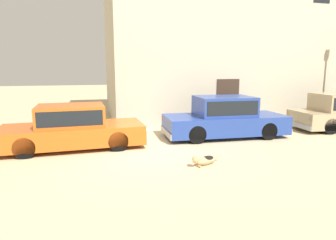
# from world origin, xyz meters

# --- Properties ---
(ground_plane) EXTENTS (80.00, 80.00, 0.00)m
(ground_plane) POSITION_xyz_m (0.00, 0.00, 0.00)
(ground_plane) COLOR tan
(parked_sedan_nearest) EXTENTS (4.66, 1.97, 1.41)m
(parked_sedan_nearest) POSITION_xyz_m (-2.23, 0.90, 0.69)
(parked_sedan_nearest) COLOR #D15619
(parked_sedan_nearest) RESTS_ON ground_plane
(parked_sedan_second) EXTENTS (4.74, 2.05, 1.53)m
(parked_sedan_second) POSITION_xyz_m (3.23, 1.09, 0.75)
(parked_sedan_second) COLOR navy
(parked_sedan_second) RESTS_ON ground_plane
(apartment_block) EXTENTS (14.23, 5.92, 9.07)m
(apartment_block) POSITION_xyz_m (6.48, 6.07, 4.53)
(apartment_block) COLOR #BCB299
(apartment_block) RESTS_ON ground_plane
(stray_dog_spotted) EXTENTS (1.03, 0.44, 0.33)m
(stray_dog_spotted) POSITION_xyz_m (1.25, -1.86, 0.14)
(stray_dog_spotted) COLOR tan
(stray_dog_spotted) RESTS_ON ground_plane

